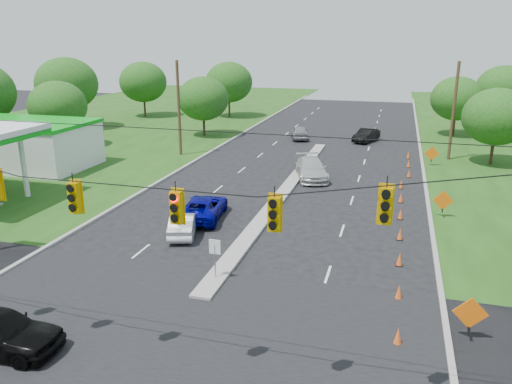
% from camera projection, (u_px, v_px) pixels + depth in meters
% --- Properties ---
extents(ground, '(160.00, 160.00, 0.00)m').
position_uv_depth(ground, '(158.00, 354.00, 17.93)').
color(ground, black).
rests_on(ground, ground).
extents(cross_street, '(160.00, 14.00, 0.02)m').
position_uv_depth(cross_street, '(158.00, 354.00, 17.93)').
color(cross_street, black).
rests_on(cross_street, ground).
extents(curb_left, '(0.25, 110.00, 0.16)m').
position_uv_depth(curb_left, '(204.00, 156.00, 48.15)').
color(curb_left, gray).
rests_on(curb_left, ground).
extents(curb_right, '(0.25, 110.00, 0.16)m').
position_uv_depth(curb_right, '(423.00, 171.00, 42.87)').
color(curb_right, gray).
rests_on(curb_right, ground).
extents(median, '(1.00, 34.00, 0.18)m').
position_uv_depth(median, '(285.00, 191.00, 37.23)').
color(median, gray).
rests_on(median, ground).
extents(median_sign, '(0.55, 0.06, 2.05)m').
position_uv_depth(median_sign, '(215.00, 252.00, 23.01)').
color(median_sign, gray).
rests_on(median_sign, ground).
extents(signal_span, '(25.60, 0.32, 9.00)m').
position_uv_depth(signal_span, '(132.00, 236.00, 15.56)').
color(signal_span, '#422D1C').
rests_on(signal_span, ground).
extents(utility_pole_far_left, '(0.28, 0.28, 9.00)m').
position_uv_depth(utility_pole_far_left, '(179.00, 109.00, 47.46)').
color(utility_pole_far_left, '#422D1C').
rests_on(utility_pole_far_left, ground).
extents(utility_pole_far_right, '(0.28, 0.28, 9.00)m').
position_uv_depth(utility_pole_far_right, '(454.00, 112.00, 45.51)').
color(utility_pole_far_right, '#422D1C').
rests_on(utility_pole_far_right, ground).
extents(gas_station, '(18.40, 19.70, 5.20)m').
position_uv_depth(gas_station, '(10.00, 142.00, 41.97)').
color(gas_station, white).
rests_on(gas_station, ground).
extents(cone_0, '(0.32, 0.32, 0.70)m').
position_uv_depth(cone_0, '(398.00, 336.00, 18.41)').
color(cone_0, '#F35A1C').
rests_on(cone_0, ground).
extents(cone_1, '(0.32, 0.32, 0.70)m').
position_uv_depth(cone_1, '(399.00, 292.00, 21.63)').
color(cone_1, '#F35A1C').
rests_on(cone_1, ground).
extents(cone_2, '(0.32, 0.32, 0.70)m').
position_uv_depth(cone_2, '(400.00, 259.00, 24.85)').
color(cone_2, '#F35A1C').
rests_on(cone_2, ground).
extents(cone_3, '(0.32, 0.32, 0.70)m').
position_uv_depth(cone_3, '(400.00, 234.00, 28.07)').
color(cone_3, '#F35A1C').
rests_on(cone_3, ground).
extents(cone_4, '(0.32, 0.32, 0.70)m').
position_uv_depth(cone_4, '(401.00, 214.00, 31.28)').
color(cone_4, '#F35A1C').
rests_on(cone_4, ground).
extents(cone_5, '(0.32, 0.32, 0.70)m').
position_uv_depth(cone_5, '(401.00, 198.00, 34.50)').
color(cone_5, '#F35A1C').
rests_on(cone_5, ground).
extents(cone_6, '(0.32, 0.32, 0.70)m').
position_uv_depth(cone_6, '(401.00, 184.00, 37.72)').
color(cone_6, '#F35A1C').
rests_on(cone_6, ground).
extents(cone_7, '(0.32, 0.32, 0.70)m').
position_uv_depth(cone_7, '(409.00, 173.00, 40.78)').
color(cone_7, '#F35A1C').
rests_on(cone_7, ground).
extents(cone_8, '(0.32, 0.32, 0.70)m').
position_uv_depth(cone_8, '(409.00, 163.00, 44.00)').
color(cone_8, '#F35A1C').
rests_on(cone_8, ground).
extents(cone_9, '(0.32, 0.32, 0.70)m').
position_uv_depth(cone_9, '(408.00, 155.00, 47.22)').
color(cone_9, '#F35A1C').
rests_on(cone_9, ground).
extents(work_sign_0, '(1.27, 0.58, 1.37)m').
position_uv_depth(work_sign_0, '(470.00, 314.00, 18.46)').
color(work_sign_0, black).
rests_on(work_sign_0, ground).
extents(work_sign_1, '(1.27, 0.58, 1.37)m').
position_uv_depth(work_sign_1, '(443.00, 201.00, 31.33)').
color(work_sign_1, black).
rests_on(work_sign_1, ground).
extents(work_sign_2, '(1.27, 0.58, 1.37)m').
position_uv_depth(work_sign_2, '(432.00, 154.00, 44.20)').
color(work_sign_2, black).
rests_on(work_sign_2, ground).
extents(tree_2, '(5.88, 5.88, 6.86)m').
position_uv_depth(tree_2, '(58.00, 106.00, 51.04)').
color(tree_2, black).
rests_on(tree_2, ground).
extents(tree_3, '(7.56, 7.56, 8.82)m').
position_uv_depth(tree_3, '(67.00, 84.00, 61.44)').
color(tree_3, black).
rests_on(tree_3, ground).
extents(tree_4, '(6.72, 6.72, 7.84)m').
position_uv_depth(tree_4, '(143.00, 82.00, 71.61)').
color(tree_4, black).
rests_on(tree_4, ground).
extents(tree_5, '(5.88, 5.88, 6.86)m').
position_uv_depth(tree_5, '(203.00, 99.00, 57.09)').
color(tree_5, black).
rests_on(tree_5, ground).
extents(tree_6, '(6.72, 6.72, 7.84)m').
position_uv_depth(tree_6, '(229.00, 82.00, 71.23)').
color(tree_6, black).
rests_on(tree_6, ground).
extents(tree_9, '(5.88, 5.88, 6.86)m').
position_uv_depth(tree_9, '(497.00, 117.00, 43.73)').
color(tree_9, black).
rests_on(tree_9, ground).
extents(tree_11, '(6.72, 6.72, 7.84)m').
position_uv_depth(tree_11, '(504.00, 89.00, 61.81)').
color(tree_11, black).
rests_on(tree_11, ground).
extents(tree_12, '(5.88, 5.88, 6.86)m').
position_uv_depth(tree_12, '(457.00, 99.00, 57.12)').
color(tree_12, black).
rests_on(tree_12, ground).
extents(white_sedan, '(2.48, 4.15, 1.29)m').
position_uv_depth(white_sedan, '(183.00, 224.00, 28.78)').
color(white_sedan, silver).
rests_on(white_sedan, ground).
extents(blue_pickup, '(3.01, 5.38, 1.42)m').
position_uv_depth(blue_pickup, '(204.00, 207.00, 31.41)').
color(blue_pickup, '#030184').
rests_on(blue_pickup, ground).
extents(silver_car_far, '(3.81, 5.96, 1.61)m').
position_uv_depth(silver_car_far, '(311.00, 169.00, 40.39)').
color(silver_car_far, '#B4B4B5').
rests_on(silver_car_far, ground).
extents(silver_car_oncoming, '(2.90, 4.71, 1.50)m').
position_uv_depth(silver_car_oncoming, '(300.00, 132.00, 56.39)').
color(silver_car_oncoming, gray).
rests_on(silver_car_oncoming, ground).
extents(dark_car_receding, '(2.90, 4.67, 1.45)m').
position_uv_depth(dark_car_receding, '(366.00, 135.00, 54.88)').
color(dark_car_receding, black).
rests_on(dark_car_receding, ground).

